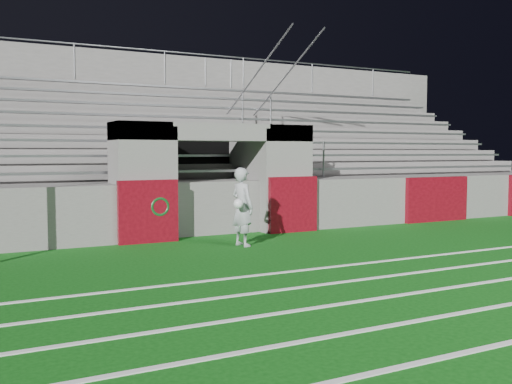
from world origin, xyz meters
TOP-DOWN VIEW (x-y plane):
  - ground at (0.00, 0.00)m, footprint 90.00×90.00m
  - stadium_structure at (0.00, 7.97)m, footprint 26.00×8.48m
  - goalkeeper_with_ball at (-0.19, 1.67)m, footprint 0.58×0.72m
  - hose_coil at (-1.55, 2.94)m, footprint 0.59×0.15m

SIDE VIEW (x-z plane):
  - ground at x=0.00m, z-range 0.00..0.00m
  - hose_coil at x=-1.55m, z-range 0.45..1.05m
  - goalkeeper_with_ball at x=-0.19m, z-range 0.00..1.63m
  - stadium_structure at x=0.00m, z-range -1.22..4.20m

